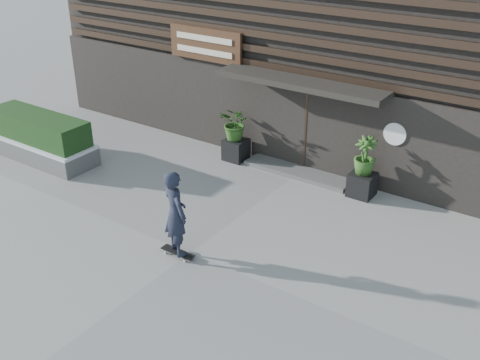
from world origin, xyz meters
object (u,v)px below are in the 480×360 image
Objects in this scene: planter_pot_left at (236,149)px; planter_pot_right at (362,184)px; skateboarder at (175,213)px; raised_bed at (42,149)px.

planter_pot_left is 1.00× the size of planter_pot_right.
skateboarder reaches higher than planter_pot_left.
planter_pot_left is at bearing 110.68° from skateboarder.
planter_pot_left is 0.31× the size of skateboarder.
skateboarder is (1.74, -4.62, 0.71)m from planter_pot_left.
planter_pot_left is 5.52m from raised_bed.
skateboarder is (6.36, -1.60, 0.76)m from raised_bed.
planter_pot_right is at bearing 65.99° from skateboarder.
planter_pot_right is at bearing 19.75° from raised_bed.
planter_pot_left is at bearing 180.00° from planter_pot_right.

